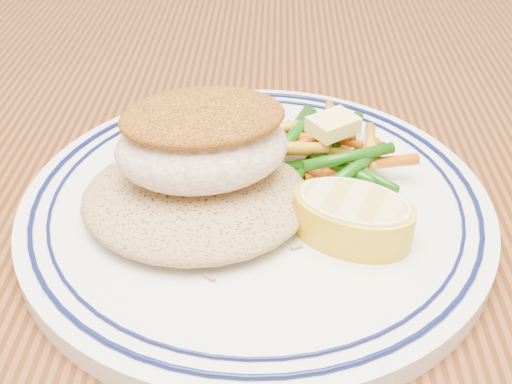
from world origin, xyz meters
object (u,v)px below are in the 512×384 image
at_px(rice_pilaf, 196,193).
at_px(vegetable_pile, 328,151).
at_px(lemon_wedge, 353,216).
at_px(fish_fillet, 202,140).
at_px(dining_table, 190,358).
at_px(plate, 256,206).

height_order(rice_pilaf, vegetable_pile, vegetable_pile).
bearing_deg(vegetable_pile, lemon_wedge, -81.49).
xyz_separation_m(fish_fillet, lemon_wedge, (0.08, -0.03, -0.03)).
distance_m(dining_table, lemon_wedge, 0.16).
height_order(plate, rice_pilaf, rice_pilaf).
bearing_deg(rice_pilaf, fish_fillet, 61.09).
xyz_separation_m(dining_table, vegetable_pile, (0.09, 0.07, 0.13)).
bearing_deg(lemon_wedge, fish_fillet, 161.25).
distance_m(dining_table, fish_fillet, 0.16).
xyz_separation_m(rice_pilaf, lemon_wedge, (0.09, -0.02, 0.00)).
bearing_deg(plate, fish_fillet, -171.08).
height_order(dining_table, vegetable_pile, vegetable_pile).
distance_m(plate, vegetable_pile, 0.06).
bearing_deg(fish_fillet, rice_pilaf, -118.91).
xyz_separation_m(vegetable_pile, lemon_wedge, (0.01, -0.07, 0.00)).
bearing_deg(plate, dining_table, -144.01).
distance_m(vegetable_pile, lemon_wedge, 0.07).
bearing_deg(dining_table, rice_pilaf, 64.16).
bearing_deg(fish_fillet, plate, 8.92).
xyz_separation_m(rice_pilaf, vegetable_pile, (0.08, 0.05, 0.00)).
relative_size(rice_pilaf, vegetable_pile, 1.18).
xyz_separation_m(plate, lemon_wedge, (0.05, -0.03, 0.02)).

